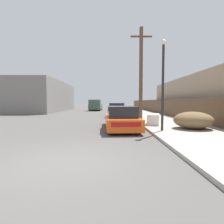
# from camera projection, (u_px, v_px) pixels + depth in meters

# --- Properties ---
(ground_plane) EXTENTS (220.00, 220.00, 0.00)m
(ground_plane) POSITION_uv_depth(u_px,v_px,m) (64.00, 162.00, 4.54)
(ground_plane) COLOR #4F4C49
(sidewalk_curb) EXTENTS (4.20, 63.00, 0.12)m
(sidewalk_curb) POSITION_uv_depth(u_px,v_px,m) (136.00, 111.00, 28.04)
(sidewalk_curb) COLOR #9E998E
(sidewalk_curb) RESTS_ON ground
(discarded_fridge) EXTENTS (1.16, 1.82, 0.68)m
(discarded_fridge) POSITION_uv_depth(u_px,v_px,m) (153.00, 119.00, 11.25)
(discarded_fridge) COLOR white
(discarded_fridge) RESTS_ON sidewalk_curb
(parked_sports_car_red) EXTENTS (1.93, 4.66, 1.32)m
(parked_sports_car_red) POSITION_uv_depth(u_px,v_px,m) (121.00, 119.00, 10.02)
(parked_sports_car_red) COLOR #E05114
(parked_sports_car_red) RESTS_ON ground
(car_parked_mid) EXTENTS (1.81, 4.71, 1.42)m
(car_parked_mid) POSITION_uv_depth(u_px,v_px,m) (116.00, 110.00, 18.56)
(car_parked_mid) COLOR silver
(car_parked_mid) RESTS_ON ground
(pickup_truck) EXTENTS (2.13, 5.29, 1.88)m
(pickup_truck) POSITION_uv_depth(u_px,v_px,m) (96.00, 105.00, 30.60)
(pickup_truck) COLOR #385647
(pickup_truck) RESTS_ON ground
(utility_pole) EXTENTS (1.80, 0.31, 7.64)m
(utility_pole) POSITION_uv_depth(u_px,v_px,m) (141.00, 72.00, 14.73)
(utility_pole) COLOR brown
(utility_pole) RESTS_ON sidewalk_curb
(street_lamp) EXTENTS (0.26, 0.26, 4.47)m
(street_lamp) POSITION_uv_depth(u_px,v_px,m) (163.00, 78.00, 8.60)
(street_lamp) COLOR #232326
(street_lamp) RESTS_ON sidewalk_curb
(brush_pile) EXTENTS (2.05, 1.88, 0.91)m
(brush_pile) POSITION_uv_depth(u_px,v_px,m) (193.00, 120.00, 9.38)
(brush_pile) COLOR brown
(brush_pile) RESTS_ON sidewalk_curb
(wooden_fence) EXTENTS (0.08, 40.86, 1.70)m
(wooden_fence) POSITION_uv_depth(u_px,v_px,m) (154.00, 106.00, 24.11)
(wooden_fence) COLOR brown
(wooden_fence) RESTS_ON sidewalk_curb
(building_left_block) EXTENTS (7.00, 16.09, 4.74)m
(building_left_block) POSITION_uv_depth(u_px,v_px,m) (43.00, 97.00, 29.00)
(building_left_block) COLOR gray
(building_left_block) RESTS_ON ground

